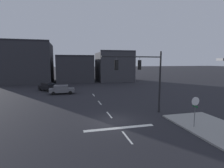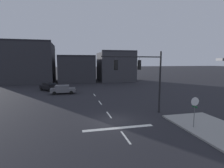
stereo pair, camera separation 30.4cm
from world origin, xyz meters
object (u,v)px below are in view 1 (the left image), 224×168
at_px(car_lot_nearside, 62,89).
at_px(signal_mast_near_side, 145,72).
at_px(stop_sign, 195,105).
at_px(car_lot_middle, 48,87).

bearing_deg(car_lot_nearside, signal_mast_near_side, -58.22).
bearing_deg(stop_sign, car_lot_nearside, 120.28).
relative_size(car_lot_nearside, car_lot_middle, 0.97).
xyz_separation_m(signal_mast_near_side, car_lot_nearside, (-9.36, 15.10, -3.85)).
distance_m(signal_mast_near_side, car_lot_nearside, 18.18).
height_order(signal_mast_near_side, stop_sign, signal_mast_near_side).
xyz_separation_m(signal_mast_near_side, car_lot_middle, (-12.20, 19.36, -3.85)).
bearing_deg(car_lot_nearside, car_lot_middle, 123.74).
height_order(stop_sign, car_lot_nearside, stop_sign).
bearing_deg(signal_mast_near_side, car_lot_nearside, 121.78).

